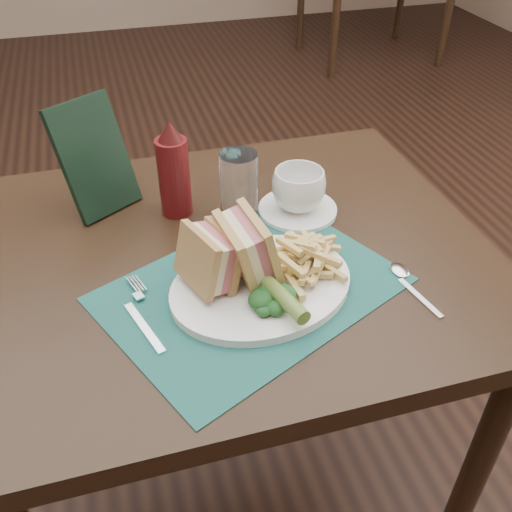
# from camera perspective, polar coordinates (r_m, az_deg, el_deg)

# --- Properties ---
(floor) EXTENTS (7.00, 7.00, 0.00)m
(floor) POSITION_cam_1_polar(r_m,az_deg,el_deg) (1.87, -5.64, -8.68)
(floor) COLOR black
(floor) RESTS_ON ground
(wall_back) EXTENTS (6.00, 0.00, 6.00)m
(wall_back) POSITION_cam_1_polar(r_m,az_deg,el_deg) (4.97, -14.25, 21.07)
(wall_back) COLOR tan
(wall_back) RESTS_ON ground
(table_main) EXTENTS (0.90, 0.75, 0.75)m
(table_main) POSITION_cam_1_polar(r_m,az_deg,el_deg) (1.26, -2.07, -12.91)
(table_main) COLOR black
(table_main) RESTS_ON ground
(placemat) EXTENTS (0.54, 0.48, 0.00)m
(placemat) POSITION_cam_1_polar(r_m,az_deg,el_deg) (0.92, -0.47, -3.31)
(placemat) COLOR #19514A
(placemat) RESTS_ON table_main
(plate) EXTENTS (0.35, 0.30, 0.01)m
(plate) POSITION_cam_1_polar(r_m,az_deg,el_deg) (0.91, 0.52, -2.99)
(plate) COLOR white
(plate) RESTS_ON placemat
(sandwich_half_a) EXTENTS (0.10, 0.12, 0.10)m
(sandwich_half_a) POSITION_cam_1_polar(r_m,az_deg,el_deg) (0.87, -5.92, -0.69)
(sandwich_half_a) COLOR tan
(sandwich_half_a) RESTS_ON plate
(sandwich_half_b) EXTENTS (0.09, 0.12, 0.11)m
(sandwich_half_b) POSITION_cam_1_polar(r_m,az_deg,el_deg) (0.88, -2.03, 0.60)
(sandwich_half_b) COLOR tan
(sandwich_half_b) RESTS_ON plate
(kale_garnish) EXTENTS (0.11, 0.08, 0.03)m
(kale_garnish) POSITION_cam_1_polar(r_m,az_deg,el_deg) (0.86, 1.40, -4.29)
(kale_garnish) COLOR #153B19
(kale_garnish) RESTS_ON plate
(pickle_spear) EXTENTS (0.05, 0.12, 0.03)m
(pickle_spear) POSITION_cam_1_polar(r_m,az_deg,el_deg) (0.85, 2.51, -3.97)
(pickle_spear) COLOR #51712B
(pickle_spear) RESTS_ON plate
(fries_pile) EXTENTS (0.18, 0.20, 0.05)m
(fries_pile) POSITION_cam_1_polar(r_m,az_deg,el_deg) (0.92, 4.46, 0.14)
(fries_pile) COLOR tan
(fries_pile) RESTS_ON plate
(fork) EXTENTS (0.08, 0.17, 0.01)m
(fork) POSITION_cam_1_polar(r_m,az_deg,el_deg) (0.88, -11.38, -5.51)
(fork) COLOR silver
(fork) RESTS_ON placemat
(spoon) EXTENTS (0.06, 0.15, 0.01)m
(spoon) POSITION_cam_1_polar(r_m,az_deg,el_deg) (0.95, 15.40, -2.95)
(spoon) COLOR silver
(spoon) RESTS_ON table_main
(saucer) EXTENTS (0.16, 0.16, 0.01)m
(saucer) POSITION_cam_1_polar(r_m,az_deg,el_deg) (1.10, 4.18, 4.64)
(saucer) COLOR white
(saucer) RESTS_ON table_main
(coffee_cup) EXTENTS (0.14, 0.14, 0.08)m
(coffee_cup) POSITION_cam_1_polar(r_m,az_deg,el_deg) (1.07, 4.28, 6.62)
(coffee_cup) COLOR white
(coffee_cup) RESTS_ON saucer
(drinking_glass) EXTENTS (0.09, 0.09, 0.13)m
(drinking_glass) POSITION_cam_1_polar(r_m,az_deg,el_deg) (1.05, -1.73, 7.00)
(drinking_glass) COLOR white
(drinking_glass) RESTS_ON table_main
(ketchup_bottle) EXTENTS (0.07, 0.07, 0.19)m
(ketchup_bottle) POSITION_cam_1_polar(r_m,az_deg,el_deg) (1.06, -8.27, 8.63)
(ketchup_bottle) COLOR #4F0D0F
(ketchup_bottle) RESTS_ON table_main
(check_presenter) EXTENTS (0.15, 0.14, 0.21)m
(check_presenter) POSITION_cam_1_polar(r_m,az_deg,el_deg) (1.10, -15.86, 9.45)
(check_presenter) COLOR black
(check_presenter) RESTS_ON table_main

